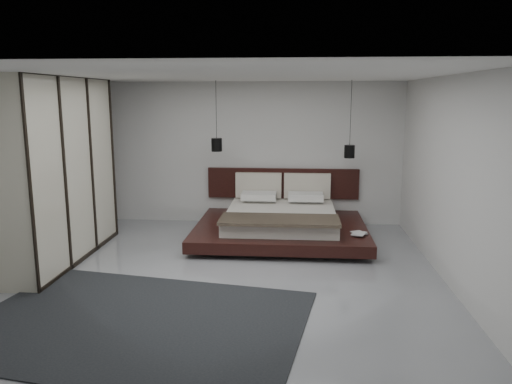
# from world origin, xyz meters

# --- Properties ---
(floor) EXTENTS (6.00, 6.00, 0.00)m
(floor) POSITION_xyz_m (0.00, 0.00, 0.00)
(floor) COLOR #919499
(floor) RESTS_ON ground
(ceiling) EXTENTS (6.00, 6.00, 0.00)m
(ceiling) POSITION_xyz_m (0.00, 0.00, 2.80)
(ceiling) COLOR white
(ceiling) RESTS_ON wall_back
(wall_back) EXTENTS (6.00, 0.00, 6.00)m
(wall_back) POSITION_xyz_m (0.00, 3.00, 1.40)
(wall_back) COLOR silver
(wall_back) RESTS_ON floor
(wall_front) EXTENTS (6.00, 0.00, 6.00)m
(wall_front) POSITION_xyz_m (0.00, -3.00, 1.40)
(wall_front) COLOR silver
(wall_front) RESTS_ON floor
(wall_left) EXTENTS (0.00, 6.00, 6.00)m
(wall_left) POSITION_xyz_m (-3.00, 0.00, 1.40)
(wall_left) COLOR silver
(wall_left) RESTS_ON floor
(wall_right) EXTENTS (0.00, 6.00, 6.00)m
(wall_right) POSITION_xyz_m (3.00, 0.00, 1.40)
(wall_right) COLOR silver
(wall_right) RESTS_ON floor
(lattice_screen) EXTENTS (0.05, 0.90, 2.60)m
(lattice_screen) POSITION_xyz_m (-2.95, 2.45, 1.30)
(lattice_screen) COLOR black
(lattice_screen) RESTS_ON floor
(bed) EXTENTS (2.99, 2.48, 1.11)m
(bed) POSITION_xyz_m (0.67, 1.90, 0.30)
(bed) COLOR black
(bed) RESTS_ON floor
(book_lower) EXTENTS (0.29, 0.31, 0.02)m
(book_lower) POSITION_xyz_m (1.90, 1.22, 0.29)
(book_lower) COLOR #99724C
(book_lower) RESTS_ON bed
(book_upper) EXTENTS (0.29, 0.33, 0.02)m
(book_upper) POSITION_xyz_m (1.88, 1.18, 0.31)
(book_upper) COLOR #99724C
(book_upper) RESTS_ON book_lower
(pendant_left) EXTENTS (0.20, 0.20, 1.30)m
(pendant_left) POSITION_xyz_m (-0.56, 2.39, 1.63)
(pendant_left) COLOR black
(pendant_left) RESTS_ON ceiling
(pendant_right) EXTENTS (0.19, 0.19, 1.40)m
(pendant_right) POSITION_xyz_m (1.90, 2.39, 1.52)
(pendant_right) COLOR black
(pendant_right) RESTS_ON ceiling
(wardrobe) EXTENTS (0.68, 2.90, 2.85)m
(wardrobe) POSITION_xyz_m (-2.70, 0.44, 1.42)
(wardrobe) COLOR beige
(wardrobe) RESTS_ON floor
(rug) EXTENTS (4.14, 3.26, 0.02)m
(rug) POSITION_xyz_m (-0.85, -1.70, 0.01)
(rug) COLOR black
(rug) RESTS_ON floor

